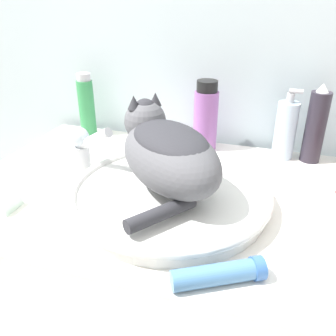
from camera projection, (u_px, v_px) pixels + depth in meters
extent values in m
cube|color=silver|center=(220.00, 23.00, 0.99)|extent=(8.00, 0.05, 2.40)
cube|color=white|center=(180.00, 320.00, 1.02)|extent=(1.04, 0.63, 0.86)
cylinder|color=silver|center=(170.00, 197.00, 0.78)|extent=(0.42, 0.42, 0.03)
torus|color=silver|center=(170.00, 190.00, 0.77)|extent=(0.44, 0.44, 0.02)
ellipsoid|color=#56565B|center=(170.00, 158.00, 0.73)|extent=(0.32, 0.32, 0.14)
ellipsoid|color=#2D2D33|center=(170.00, 141.00, 0.72)|extent=(0.25, 0.24, 0.06)
sphere|color=#56565B|center=(145.00, 121.00, 0.80)|extent=(0.10, 0.10, 0.10)
sphere|color=#2D2D33|center=(145.00, 110.00, 0.79)|extent=(0.05, 0.05, 0.05)
cone|color=#2D2D33|center=(155.00, 99.00, 0.79)|extent=(0.03, 0.03, 0.03)
cone|color=#2D2D33|center=(134.00, 102.00, 0.77)|extent=(0.03, 0.03, 0.03)
cylinder|color=#2D2D33|center=(161.00, 213.00, 0.65)|extent=(0.11, 0.13, 0.03)
cylinder|color=silver|center=(82.00, 161.00, 0.88)|extent=(0.04, 0.04, 0.08)
cylinder|color=silver|center=(94.00, 139.00, 0.83)|extent=(0.11, 0.05, 0.08)
sphere|color=silver|center=(79.00, 137.00, 0.86)|extent=(0.05, 0.05, 0.05)
cylinder|color=#93569E|center=(205.00, 121.00, 1.02)|extent=(0.07, 0.07, 0.17)
cylinder|color=black|center=(207.00, 86.00, 0.98)|extent=(0.06, 0.06, 0.03)
cylinder|color=#338C4C|center=(87.00, 108.00, 1.12)|extent=(0.05, 0.05, 0.17)
cylinder|color=#B7B7BC|center=(84.00, 77.00, 1.08)|extent=(0.04, 0.04, 0.02)
cylinder|color=silver|center=(285.00, 131.00, 0.96)|extent=(0.06, 0.06, 0.16)
cylinder|color=#B7B7BC|center=(291.00, 98.00, 0.92)|extent=(0.02, 0.02, 0.02)
cylinder|color=#B7B7BC|center=(296.00, 91.00, 0.91)|extent=(0.03, 0.01, 0.01)
cylinder|color=#28232D|center=(315.00, 128.00, 0.94)|extent=(0.05, 0.05, 0.19)
cone|color=white|center=(323.00, 88.00, 0.89)|extent=(0.03, 0.03, 0.02)
cylinder|color=#4C7FB2|center=(213.00, 275.00, 0.56)|extent=(0.13, 0.10, 0.03)
cylinder|color=#3866AD|center=(257.00, 268.00, 0.58)|extent=(0.04, 0.04, 0.04)
cube|color=silver|center=(2.00, 203.00, 0.76)|extent=(0.06, 0.05, 0.02)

